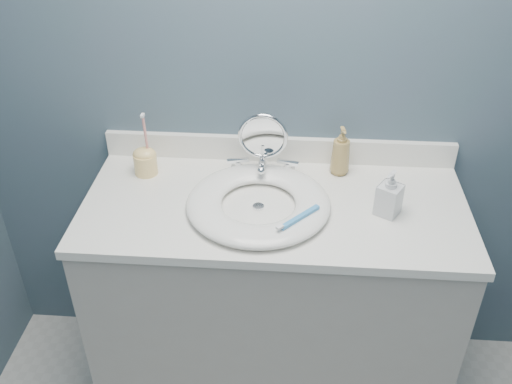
# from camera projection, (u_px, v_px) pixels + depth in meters

# --- Properties ---
(back_wall) EXTENTS (2.20, 0.02, 2.40)m
(back_wall) POSITION_uv_depth(u_px,v_px,m) (281.00, 74.00, 1.85)
(back_wall) COLOR #445C67
(back_wall) RESTS_ON ground
(vanity_cabinet) EXTENTS (1.20, 0.55, 0.85)m
(vanity_cabinet) POSITION_uv_depth(u_px,v_px,m) (272.00, 305.00, 2.06)
(vanity_cabinet) COLOR #B1ABA2
(vanity_cabinet) RESTS_ON ground
(countertop) EXTENTS (1.22, 0.57, 0.03)m
(countertop) POSITION_uv_depth(u_px,v_px,m) (275.00, 207.00, 1.81)
(countertop) COLOR white
(countertop) RESTS_ON vanity_cabinet
(backsplash) EXTENTS (1.22, 0.02, 0.09)m
(backsplash) POSITION_uv_depth(u_px,v_px,m) (279.00, 149.00, 2.00)
(backsplash) COLOR white
(backsplash) RESTS_ON countertop
(basin) EXTENTS (0.45, 0.45, 0.04)m
(basin) POSITION_uv_depth(u_px,v_px,m) (258.00, 203.00, 1.77)
(basin) COLOR white
(basin) RESTS_ON countertop
(drain) EXTENTS (0.04, 0.04, 0.01)m
(drain) POSITION_uv_depth(u_px,v_px,m) (258.00, 207.00, 1.78)
(drain) COLOR silver
(drain) RESTS_ON countertop
(faucet) EXTENTS (0.25, 0.13, 0.07)m
(faucet) POSITION_uv_depth(u_px,v_px,m) (263.00, 167.00, 1.93)
(faucet) COLOR silver
(faucet) RESTS_ON countertop
(makeup_mirror) EXTENTS (0.16, 0.09, 0.24)m
(makeup_mirror) POSITION_uv_depth(u_px,v_px,m) (263.00, 144.00, 1.85)
(makeup_mirror) COLOR silver
(makeup_mirror) RESTS_ON countertop
(soap_bottle_amber) EXTENTS (0.08, 0.08, 0.17)m
(soap_bottle_amber) POSITION_uv_depth(u_px,v_px,m) (341.00, 151.00, 1.91)
(soap_bottle_amber) COLOR #A5874A
(soap_bottle_amber) RESTS_ON countertop
(soap_bottle_clear) EXTENTS (0.09, 0.09, 0.15)m
(soap_bottle_clear) POSITION_uv_depth(u_px,v_px,m) (390.00, 193.00, 1.72)
(soap_bottle_clear) COLOR silver
(soap_bottle_clear) RESTS_ON countertop
(toothbrush_holder) EXTENTS (0.08, 0.08, 0.23)m
(toothbrush_holder) POSITION_uv_depth(u_px,v_px,m) (145.00, 160.00, 1.92)
(toothbrush_holder) COLOR #FBD37D
(toothbrush_holder) RESTS_ON countertop
(toothbrush_lying) EXTENTS (0.13, 0.14, 0.02)m
(toothbrush_lying) POSITION_uv_depth(u_px,v_px,m) (299.00, 218.00, 1.67)
(toothbrush_lying) COLOR #3B8FD2
(toothbrush_lying) RESTS_ON basin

